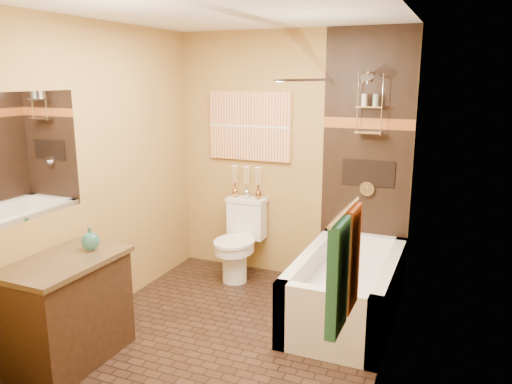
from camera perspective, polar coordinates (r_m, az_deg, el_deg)
The scene contains 23 objects.
floor at distance 4.16m, azimuth -3.52°, elevation -16.46°, with size 3.00×3.00×0.00m, color black.
wall_left at distance 4.37m, azimuth -18.00°, elevation 1.89°, with size 0.02×3.00×2.50m, color #A07E3E.
wall_right at distance 3.36m, azimuth 14.86°, elevation -1.16°, with size 0.02×3.00×2.50m, color #A07E3E.
wall_back at distance 5.07m, azimuth 3.86°, elevation 3.98°, with size 2.40×0.02×2.50m, color #A07E3E.
wall_front at distance 2.51m, azimuth -19.42°, elevation -6.30°, with size 2.40×0.02×2.50m, color #A07E3E.
ceiling at distance 3.65m, azimuth -4.10°, elevation 20.14°, with size 3.00×3.00×0.00m, color silver.
alcove_tile_back at distance 4.86m, azimuth 12.48°, elevation 3.31°, with size 0.85×0.01×2.50m, color black.
alcove_tile_right at distance 4.08m, azimuth 16.24°, elevation 1.26°, with size 0.01×1.50×2.50m, color black.
mosaic_band_back at distance 4.80m, azimuth 12.68°, elevation 7.64°, with size 0.85×0.01×0.10m, color brown.
mosaic_band_right at distance 4.03m, azimuth 16.43°, elevation 6.43°, with size 0.01×1.50×0.10m, color brown.
alcove_niche at distance 4.87m, azimuth 12.70°, elevation 2.12°, with size 0.50×0.01×0.25m, color black.
shower_fixtures at distance 4.70m, azimuth 12.78°, elevation 8.08°, with size 0.24×0.33×1.16m.
curtain_rod at distance 4.17m, azimuth 5.87°, elevation 12.61°, with size 0.03×0.03×1.55m, color silver.
towel_bar at distance 2.31m, azimuth 10.09°, elevation -2.19°, with size 0.02×0.02×0.55m, color silver.
towel_teal at distance 2.28m, azimuth 9.32°, elevation -9.59°, with size 0.05×0.22×0.52m, color #1F6A64.
towel_rust at distance 2.51m, azimuth 10.75°, elevation -7.43°, with size 0.05×0.22×0.52m, color maroon.
sunset_painting at distance 5.16m, azimuth -0.73°, elevation 7.54°, with size 0.90×0.04×0.70m, color #C45A2E.
vanity_mirror at distance 3.83m, azimuth -24.93°, elevation 3.60°, with size 0.01×1.00×0.90m, color white.
bathtub at distance 4.46m, azimuth 10.33°, elevation -11.36°, with size 0.80×1.50×0.55m.
toilet at distance 5.16m, azimuth -1.89°, elevation -5.45°, with size 0.41×0.60×0.81m.
vanity at distance 3.96m, azimuth -20.72°, elevation -12.51°, with size 0.56×0.90×0.79m.
teal_bottle at distance 3.91m, azimuth -18.41°, elevation -5.08°, with size 0.14×0.14×0.22m, color #246C61, non-canonical shape.
bud_vases at distance 5.17m, azimuth -1.09°, elevation 1.25°, with size 0.33×0.07×0.33m.
Camera 1 is at (1.63, -3.23, 2.05)m, focal length 35.00 mm.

